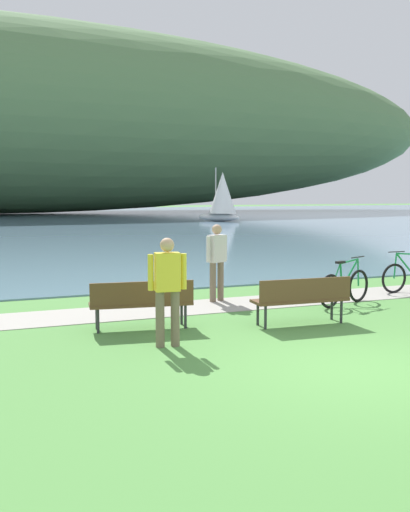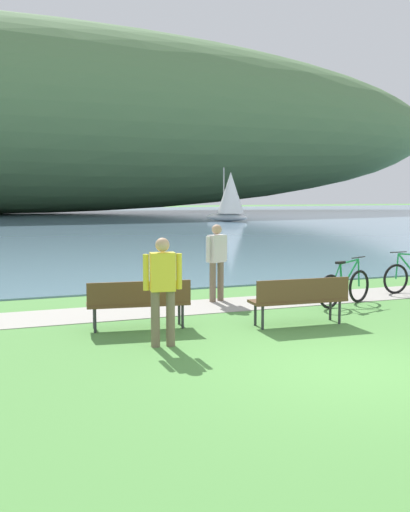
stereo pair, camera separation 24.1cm
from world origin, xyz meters
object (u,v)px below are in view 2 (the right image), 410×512
at_px(park_bench_further_along, 300,297).
at_px(sailboat_nearest_to_shore, 230,196).
at_px(park_bench_near_camera, 139,300).
at_px(bicycle_leaning_near_bench, 345,287).
at_px(person_on_the_grass, 163,285).
at_px(person_at_shoreline, 217,258).

relative_size(park_bench_further_along, sailboat_nearest_to_shore, 0.41).
relative_size(park_bench_near_camera, bicycle_leaning_near_bench, 1.10).
xyz_separation_m(park_bench_near_camera, person_on_the_grass, (0.07, -1.25, 0.46)).
height_order(park_bench_further_along, person_on_the_grass, person_on_the_grass).
relative_size(park_bench_near_camera, sailboat_nearest_to_shore, 0.42).
bearing_deg(park_bench_further_along, person_on_the_grass, -169.02).
bearing_deg(bicycle_leaning_near_bench, person_at_shoreline, 150.06).
height_order(park_bench_near_camera, person_on_the_grass, person_on_the_grass).
bearing_deg(park_bench_near_camera, person_on_the_grass, -86.57).
height_order(park_bench_further_along, sailboat_nearest_to_shore, sailboat_nearest_to_shore).
distance_m(park_bench_further_along, bicycle_leaning_near_bench, 2.30).
height_order(park_bench_further_along, person_at_shoreline, person_at_shoreline).
relative_size(park_bench_near_camera, park_bench_further_along, 1.01).
xyz_separation_m(person_at_shoreline, person_on_the_grass, (-2.19, -3.26, 0.00)).
bearing_deg(bicycle_leaning_near_bench, park_bench_further_along, -144.03).
xyz_separation_m(park_bench_further_along, sailboat_nearest_to_shore, (13.79, 35.93, 1.61)).
distance_m(person_on_the_grass, sailboat_nearest_to_shore, 40.04).
relative_size(bicycle_leaning_near_bench, person_at_shoreline, 0.98).
bearing_deg(park_bench_further_along, bicycle_leaning_near_bench, 35.97).
height_order(park_bench_further_along, bicycle_leaning_near_bench, bicycle_leaning_near_bench).
distance_m(person_at_shoreline, sailboat_nearest_to_shore, 36.18).
distance_m(park_bench_near_camera, person_on_the_grass, 1.33).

